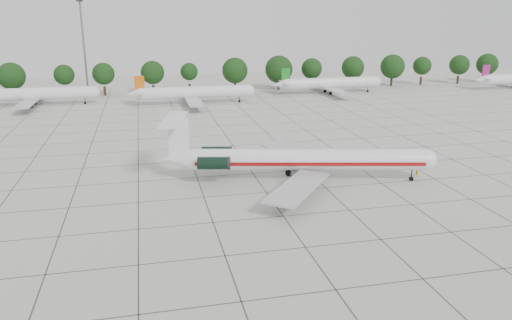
# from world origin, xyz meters

# --- Properties ---
(ground) EXTENTS (260.00, 260.00, 0.00)m
(ground) POSITION_xyz_m (0.00, 0.00, 0.00)
(ground) COLOR beige
(ground) RESTS_ON ground
(apron_joints) EXTENTS (170.00, 170.00, 0.02)m
(apron_joints) POSITION_xyz_m (0.00, 15.00, 0.01)
(apron_joints) COLOR #383838
(apron_joints) RESTS_ON ground
(main_airliner) EXTENTS (36.91, 28.62, 8.75)m
(main_airliner) POSITION_xyz_m (4.71, 3.54, 3.09)
(main_airliner) COLOR silver
(main_airliner) RESTS_ON ground
(ground_crew) EXTENTS (0.72, 0.66, 1.65)m
(ground_crew) POSITION_xyz_m (22.19, 1.74, 0.83)
(ground_crew) COLOR gold
(ground_crew) RESTS_ON ground
(bg_airliner_b) EXTENTS (28.24, 27.20, 7.40)m
(bg_airliner_b) POSITION_xyz_m (-40.38, 72.26, 2.91)
(bg_airliner_b) COLOR silver
(bg_airliner_b) RESTS_ON ground
(bg_airliner_c) EXTENTS (28.24, 27.20, 7.40)m
(bg_airliner_c) POSITION_xyz_m (-2.09, 66.07, 2.91)
(bg_airliner_c) COLOR silver
(bg_airliner_c) RESTS_ON ground
(bg_airliner_d) EXTENTS (28.24, 27.20, 7.40)m
(bg_airliner_d) POSITION_xyz_m (37.32, 74.77, 2.91)
(bg_airliner_d) COLOR silver
(bg_airliner_d) RESTS_ON ground
(tree_line) EXTENTS (249.86, 8.44, 10.22)m
(tree_line) POSITION_xyz_m (-11.68, 85.00, 5.98)
(tree_line) COLOR #332114
(tree_line) RESTS_ON ground
(floodlight_mast) EXTENTS (1.60, 1.60, 25.45)m
(floodlight_mast) POSITION_xyz_m (-30.00, 92.00, 14.28)
(floodlight_mast) COLOR slate
(floodlight_mast) RESTS_ON ground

